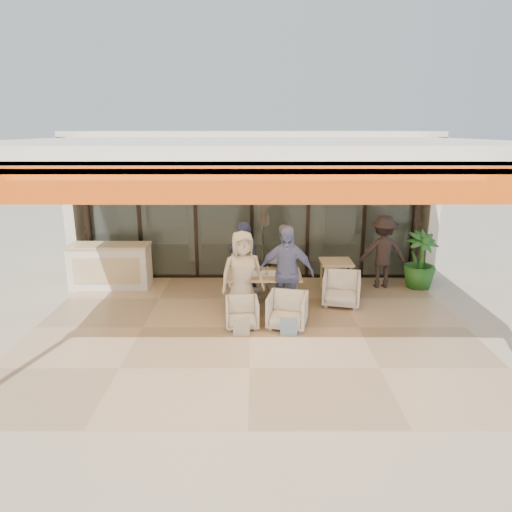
{
  "coord_description": "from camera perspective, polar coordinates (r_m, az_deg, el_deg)",
  "views": [
    {
      "loc": [
        0.09,
        -7.78,
        3.56
      ],
      "look_at": [
        0.1,
        0.9,
        1.15
      ],
      "focal_mm": 32.0,
      "sensor_mm": 36.0,
      "label": 1
    }
  ],
  "objects": [
    {
      "name": "standing_woman",
      "position": [
        10.84,
        15.53,
        0.46
      ],
      "size": [
        1.11,
        0.64,
        1.7
      ],
      "primitive_type": "imported",
      "rotation": [
        0.0,
        0.0,
        3.13
      ],
      "color": "black",
      "rests_on": "ground"
    },
    {
      "name": "chair_far_right",
      "position": [
        10.31,
        3.22,
        -2.9
      ],
      "size": [
        0.67,
        0.64,
        0.62
      ],
      "primitive_type": "imported",
      "rotation": [
        0.0,
        0.0,
        3.28
      ],
      "color": "white",
      "rests_on": "ground"
    },
    {
      "name": "interior_block",
      "position": [
        13.16,
        -0.42,
        9.71
      ],
      "size": [
        9.05,
        3.62,
        3.52
      ],
      "color": "silver",
      "rests_on": "ground"
    },
    {
      "name": "side_table",
      "position": [
        10.32,
        9.97,
        -1.18
      ],
      "size": [
        0.7,
        0.7,
        0.74
      ],
      "color": "tan",
      "rests_on": "ground"
    },
    {
      "name": "side_chair",
      "position": [
        9.69,
        10.64,
        -3.88
      ],
      "size": [
        0.89,
        0.85,
        0.77
      ],
      "primitive_type": "imported",
      "rotation": [
        0.0,
        0.0,
        -0.22
      ],
      "color": "white",
      "rests_on": "ground"
    },
    {
      "name": "ground",
      "position": [
        8.56,
        -0.67,
        -9.07
      ],
      "size": [
        70.0,
        70.0,
        0.0
      ],
      "primitive_type": "plane",
      "color": "#C6B293",
      "rests_on": "ground"
    },
    {
      "name": "terrace_floor",
      "position": [
        8.56,
        -0.67,
        -9.04
      ],
      "size": [
        8.0,
        6.0,
        0.01
      ],
      "primitive_type": "cube",
      "color": "tan",
      "rests_on": "ground"
    },
    {
      "name": "potted_palm",
      "position": [
        11.11,
        19.8,
        -0.51
      ],
      "size": [
        0.91,
        0.91,
        1.34
      ],
      "primitive_type": "imported",
      "rotation": [
        0.0,
        0.0,
        0.24
      ],
      "color": "#1E5919",
      "rests_on": "ground"
    },
    {
      "name": "diner_navy",
      "position": [
        9.65,
        -1.55,
        -0.69
      ],
      "size": [
        0.64,
        0.42,
        1.74
      ],
      "primitive_type": "imported",
      "rotation": [
        0.0,
        0.0,
        3.15
      ],
      "color": "#181E35",
      "rests_on": "ground"
    },
    {
      "name": "host_counter",
      "position": [
        11.05,
        -17.77,
        -1.16
      ],
      "size": [
        1.85,
        0.65,
        1.04
      ],
      "color": "silver",
      "rests_on": "ground"
    },
    {
      "name": "dining_table",
      "position": [
        9.28,
        0.93,
        -2.53
      ],
      "size": [
        1.5,
        0.9,
        0.93
      ],
      "color": "tan",
      "rests_on": "ground"
    },
    {
      "name": "chair_near_left",
      "position": [
        8.51,
        -1.76,
        -6.96
      ],
      "size": [
        0.64,
        0.6,
        0.61
      ],
      "primitive_type": "imported",
      "rotation": [
        0.0,
        0.0,
        0.08
      ],
      "color": "white",
      "rests_on": "ground"
    },
    {
      "name": "terrace_structure",
      "position": [
        7.52,
        -0.78,
        13.15
      ],
      "size": [
        8.0,
        6.0,
        3.4
      ],
      "color": "silver",
      "rests_on": "ground"
    },
    {
      "name": "glass_storefront",
      "position": [
        10.96,
        -0.53,
        5.21
      ],
      "size": [
        8.08,
        0.1,
        3.2
      ],
      "color": "#9EADA3",
      "rests_on": "ground"
    },
    {
      "name": "chair_far_left",
      "position": [
        10.29,
        -1.46,
        -2.89
      ],
      "size": [
        0.75,
        0.73,
        0.62
      ],
      "primitive_type": "imported",
      "rotation": [
        0.0,
        0.0,
        3.46
      ],
      "color": "white",
      "rests_on": "ground"
    },
    {
      "name": "tote_bag_cream",
      "position": [
        8.2,
        -1.84,
        -8.91
      ],
      "size": [
        0.3,
        0.1,
        0.34
      ],
      "primitive_type": "cube",
      "color": "silver",
      "rests_on": "ground"
    },
    {
      "name": "diner_periwinkle",
      "position": [
        8.79,
        3.78,
        -2.07
      ],
      "size": [
        1.13,
        0.62,
        1.82
      ],
      "primitive_type": "imported",
      "rotation": [
        0.0,
        0.0,
        -0.17
      ],
      "color": "#6F7DB9",
      "rests_on": "ground"
    },
    {
      "name": "diner_grey",
      "position": [
        9.67,
        3.43,
        -0.89
      ],
      "size": [
        0.82,
        0.65,
        1.67
      ],
      "primitive_type": "imported",
      "rotation": [
        0.0,
        0.0,
        3.16
      ],
      "color": "slate",
      "rests_on": "ground"
    },
    {
      "name": "diner_cream",
      "position": [
        8.79,
        -1.7,
        -2.36
      ],
      "size": [
        0.95,
        0.73,
        1.73
      ],
      "primitive_type": "imported",
      "rotation": [
        0.0,
        0.0,
        0.24
      ],
      "color": "beige",
      "rests_on": "ground"
    },
    {
      "name": "chair_near_right",
      "position": [
        8.51,
        3.93,
        -6.61
      ],
      "size": [
        0.82,
        0.79,
        0.72
      ],
      "primitive_type": "imported",
      "rotation": [
        0.0,
        0.0,
        -0.21
      ],
      "color": "white",
      "rests_on": "ground"
    },
    {
      "name": "tote_bag_blue",
      "position": [
        8.22,
        4.1,
        -8.89
      ],
      "size": [
        0.3,
        0.1,
        0.34
      ],
      "primitive_type": "cube",
      "color": "#99BFD8",
      "rests_on": "ground"
    }
  ]
}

